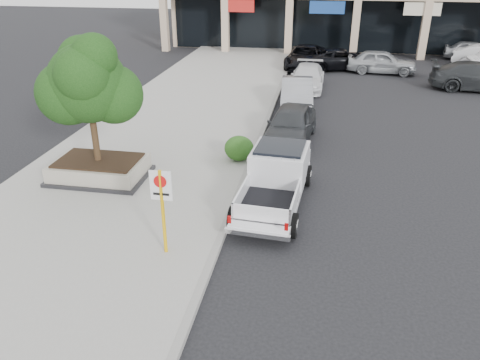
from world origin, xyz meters
name	(u,v)px	position (x,y,z in m)	size (l,w,h in m)	color
ground	(277,246)	(0.00, 0.00, 0.00)	(120.00, 120.00, 0.00)	black
sidewalk	(156,149)	(-5.50, 6.00, 0.07)	(8.00, 52.00, 0.15)	gray
curb	(253,155)	(-1.55, 6.00, 0.07)	(0.20, 52.00, 0.15)	gray
planter	(100,169)	(-6.42, 2.93, 0.48)	(3.20, 2.20, 0.68)	black
planter_tree	(94,83)	(-6.28, 3.09, 3.41)	(2.90, 2.55, 4.00)	#312513
no_parking_sign	(162,201)	(-2.78, -0.97, 1.63)	(0.55, 0.09, 2.30)	#EDAF0C
hedge	(239,148)	(-1.98, 5.28, 0.62)	(1.10, 0.99, 0.94)	#234B15
pickup_truck	(274,181)	(-0.35, 2.31, 0.81)	(1.91, 5.15, 1.62)	white
curb_car_a	(291,124)	(-0.29, 7.96, 0.75)	(1.77, 4.40, 1.50)	#313336
curb_car_b	(297,94)	(-0.37, 12.88, 0.73)	(1.55, 4.46, 1.47)	#929499
curb_car_c	(307,77)	(-0.01, 16.89, 0.67)	(1.87, 4.59, 1.33)	silver
curb_car_d	(306,57)	(-0.41, 22.60, 0.75)	(2.48, 5.38, 1.50)	black
lot_car_a	(382,62)	(4.63, 21.75, 0.76)	(1.79, 4.45, 1.51)	#A7ABB0
lot_car_d	(341,59)	(2.00, 22.55, 0.70)	(2.32, 5.03, 1.40)	black
lot_car_e	(473,51)	(11.76, 27.45, 0.70)	(1.65, 4.11, 1.40)	#A7A9AF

